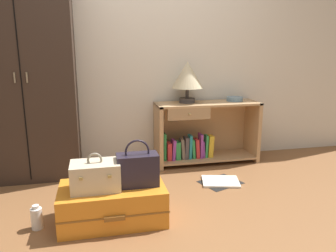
% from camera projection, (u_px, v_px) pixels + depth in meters
% --- Properties ---
extents(ground_plane, '(9.00, 9.00, 0.00)m').
position_uv_depth(ground_plane, '(165.00, 225.00, 2.37)').
color(ground_plane, brown).
extents(back_wall, '(6.40, 0.10, 2.60)m').
position_uv_depth(back_wall, '(136.00, 42.00, 3.49)').
color(back_wall, silver).
rests_on(back_wall, ground_plane).
extents(wardrobe, '(0.89, 0.47, 1.98)m').
position_uv_depth(wardrobe, '(26.00, 75.00, 3.06)').
color(wardrobe, '#33261E').
rests_on(wardrobe, ground_plane).
extents(bookshelf, '(1.13, 0.38, 0.67)m').
position_uv_depth(bookshelf, '(202.00, 133.00, 3.63)').
color(bookshelf, tan).
rests_on(bookshelf, ground_plane).
extents(table_lamp, '(0.33, 0.33, 0.43)m').
position_uv_depth(table_lamp, '(187.00, 76.00, 3.47)').
color(table_lamp, '#3D3838').
rests_on(table_lamp, bookshelf).
extents(bowl, '(0.18, 0.18, 0.05)m').
position_uv_depth(bowl, '(235.00, 99.00, 3.64)').
color(bowl, slate).
rests_on(bowl, bookshelf).
extents(suitcase_large, '(0.76, 0.46, 0.27)m').
position_uv_depth(suitcase_large, '(113.00, 203.00, 2.41)').
color(suitcase_large, orange).
rests_on(suitcase_large, ground_plane).
extents(train_case, '(0.34, 0.24, 0.27)m').
position_uv_depth(train_case, '(95.00, 176.00, 2.30)').
color(train_case, beige).
rests_on(train_case, suitcase_large).
extents(handbag, '(0.30, 0.15, 0.34)m').
position_uv_depth(handbag, '(138.00, 169.00, 2.37)').
color(handbag, '#231E2D').
rests_on(handbag, suitcase_large).
extents(bottle, '(0.08, 0.08, 0.18)m').
position_uv_depth(bottle, '(37.00, 218.00, 2.30)').
color(bottle, white).
rests_on(bottle, ground_plane).
extents(open_book_on_floor, '(0.44, 0.40, 0.02)m').
position_uv_depth(open_book_on_floor, '(220.00, 182.00, 3.11)').
color(open_book_on_floor, white).
rests_on(open_book_on_floor, ground_plane).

